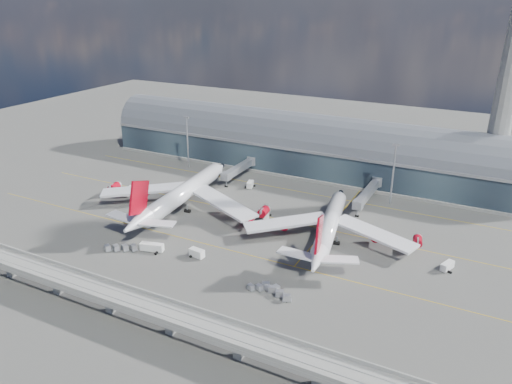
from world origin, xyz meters
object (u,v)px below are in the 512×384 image
at_px(cargo_train_0, 121,248).
at_px(floodlight_mast_left, 187,141).
at_px(airliner_left, 181,194).
at_px(service_truck_3, 447,266).
at_px(control_tower, 510,73).
at_px(service_truck_2, 152,247).
at_px(service_truck_1, 197,253).
at_px(service_truck_4, 250,185).
at_px(service_truck_5, 264,214).
at_px(floodlight_mast_right, 393,172).
at_px(service_truck_0, 129,191).
at_px(cargo_train_1, 276,292).
at_px(airliner_right, 329,227).
at_px(cargo_train_2, 264,288).

bearing_deg(cargo_train_0, floodlight_mast_left, 48.73).
xyz_separation_m(airliner_left, service_truck_3, (101.24, -0.40, -5.26)).
xyz_separation_m(control_tower, service_truck_2, (-96.58, -105.63, -50.13)).
distance_m(floodlight_mast_left, service_truck_2, 87.47).
height_order(service_truck_1, service_truck_4, service_truck_1).
xyz_separation_m(service_truck_3, service_truck_5, (-68.85, 8.71, 0.10)).
bearing_deg(floodlight_mast_right, service_truck_5, -138.27).
bearing_deg(service_truck_2, service_truck_0, 34.17).
distance_m(service_truck_5, cargo_train_1, 53.23).
relative_size(airliner_right, service_truck_3, 11.34).
xyz_separation_m(service_truck_0, cargo_train_2, (84.54, -39.78, -0.68)).
bearing_deg(airliner_right, floodlight_mast_left, 142.92).
xyz_separation_m(service_truck_0, cargo_train_0, (30.91, -40.38, -0.54)).
relative_size(control_tower, service_truck_2, 12.43).
distance_m(service_truck_2, cargo_train_0, 10.71).
bearing_deg(service_truck_5, airliner_right, -62.14).
bearing_deg(airliner_right, service_truck_4, 135.02).
distance_m(service_truck_4, cargo_train_1, 84.99).
distance_m(service_truck_1, cargo_train_1, 33.31).
xyz_separation_m(service_truck_1, service_truck_2, (-15.77, -3.43, 0.01)).
height_order(airliner_left, cargo_train_1, airliner_left).
xyz_separation_m(service_truck_0, cargo_train_1, (88.76, -40.10, -0.54)).
xyz_separation_m(airliner_right, service_truck_4, (-48.31, 32.25, -3.94)).
xyz_separation_m(floodlight_mast_right, service_truck_5, (-40.38, -36.02, -12.21)).
distance_m(service_truck_1, cargo_train_0, 26.68).
bearing_deg(service_truck_0, airliner_right, -12.40).
relative_size(airliner_right, service_truck_4, 12.10).
bearing_deg(control_tower, service_truck_1, -128.33).
height_order(airliner_left, service_truck_0, airliner_left).
bearing_deg(service_truck_2, service_truck_5, -41.39).
height_order(cargo_train_0, cargo_train_1, cargo_train_0).
distance_m(cargo_train_0, cargo_train_1, 57.86).
relative_size(service_truck_5, cargo_train_1, 0.51).
xyz_separation_m(service_truck_3, cargo_train_2, (-46.10, -36.86, -0.47)).
xyz_separation_m(service_truck_0, service_truck_5, (61.79, 5.79, -0.12)).
bearing_deg(cargo_train_0, service_truck_2, -35.37).
xyz_separation_m(control_tower, floodlight_mast_right, (-35.00, -28.00, -38.00)).
relative_size(airliner_left, cargo_train_0, 6.91).
bearing_deg(cargo_train_1, service_truck_5, 9.79).
bearing_deg(airliner_left, floodlight_mast_right, 25.98).
xyz_separation_m(floodlight_mast_right, cargo_train_1, (-13.41, -81.91, -12.64)).
distance_m(service_truck_1, service_truck_4, 65.07).
distance_m(floodlight_mast_left, service_truck_4, 43.41).
distance_m(service_truck_3, cargo_train_0, 106.53).
height_order(control_tower, service_truck_0, control_tower).
bearing_deg(service_truck_2, cargo_train_1, -109.47).
height_order(airliner_left, cargo_train_2, airliner_left).
relative_size(cargo_train_0, cargo_train_1, 0.96).
height_order(service_truck_0, service_truck_1, service_truck_0).
distance_m(airliner_left, airliner_right, 61.39).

